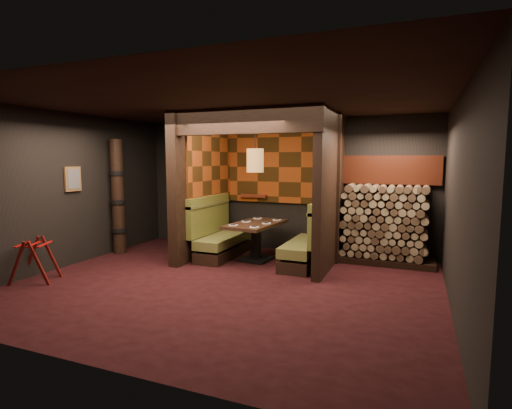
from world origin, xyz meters
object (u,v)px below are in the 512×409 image
object	(u,v)px
booth_bench_right	(309,244)
pendant_lamp	(255,160)
totem_column	(118,198)
firewood_stack	(388,225)
booth_bench_left	(219,237)
luggage_rack	(35,259)
dining_table	(256,234)

from	to	relation	value
booth_bench_right	pendant_lamp	size ratio (longest dim) A/B	1.44
totem_column	firewood_stack	world-z (taller)	totem_column
booth_bench_left	luggage_rack	bearing A→B (deg)	-127.22
booth_bench_left	luggage_rack	world-z (taller)	booth_bench_left
firewood_stack	pendant_lamp	bearing A→B (deg)	-162.06
dining_table	booth_bench_left	bearing A→B (deg)	177.89
pendant_lamp	totem_column	bearing A→B (deg)	-170.88
pendant_lamp	booth_bench_left	bearing A→B (deg)	174.47
pendant_lamp	totem_column	distance (m)	3.06
booth_bench_left	luggage_rack	size ratio (longest dim) A/B	1.93
booth_bench_left	dining_table	xyz separation A→B (m)	(0.83, -0.03, 0.12)
booth_bench_left	pendant_lamp	size ratio (longest dim) A/B	1.44
booth_bench_right	pendant_lamp	xyz separation A→B (m)	(-1.06, -0.08, 1.57)
dining_table	firewood_stack	size ratio (longest dim) A/B	0.87
booth_bench_left	totem_column	size ratio (longest dim) A/B	0.67
pendant_lamp	luggage_rack	xyz separation A→B (m)	(-2.84, -2.56, -1.59)
pendant_lamp	totem_column	world-z (taller)	pendant_lamp
dining_table	firewood_stack	xyz separation A→B (m)	(2.41, 0.73, 0.23)
booth_bench_left	booth_bench_right	bearing A→B (deg)	0.00
luggage_rack	booth_bench_right	bearing A→B (deg)	34.13
dining_table	firewood_stack	world-z (taller)	firewood_stack
booth_bench_right	dining_table	size ratio (longest dim) A/B	1.07
totem_column	booth_bench_right	bearing A→B (deg)	7.86
booth_bench_left	firewood_stack	bearing A→B (deg)	12.17
luggage_rack	totem_column	bearing A→B (deg)	92.19
booth_bench_left	luggage_rack	distance (m)	3.32
firewood_stack	booth_bench_left	bearing A→B (deg)	-167.83
booth_bench_left	pendant_lamp	distance (m)	1.78
booth_bench_left	pendant_lamp	world-z (taller)	pendant_lamp
pendant_lamp	luggage_rack	world-z (taller)	pendant_lamp
booth_bench_right	pendant_lamp	bearing A→B (deg)	-175.64
pendant_lamp	dining_table	bearing A→B (deg)	90.00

